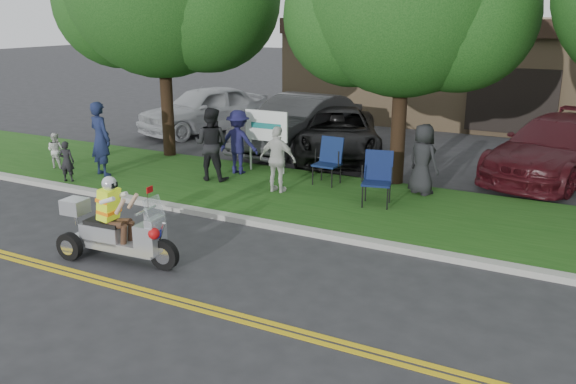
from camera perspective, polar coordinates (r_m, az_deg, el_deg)
The scene contains 22 objects.
ground at distance 9.70m, azimuth -6.66°, elevation -9.45°, with size 120.00×120.00×0.00m, color #28282B.
centerline_near at distance 9.28m, azimuth -8.72°, elevation -10.75°, with size 60.00×0.10×0.01m, color gold.
centerline_far at distance 9.40m, azimuth -8.13°, elevation -10.37°, with size 60.00×0.10×0.01m, color gold.
curb at distance 12.10m, azimuth 1.53°, elevation -3.65°, with size 60.00×0.25×0.12m, color #A8A89E.
grass_verge at distance 13.96m, azimuth 5.48°, elevation -0.97°, with size 60.00×4.00×0.10m, color #1A4913.
commercial_building at distance 26.37m, azimuth 21.67°, elevation 10.55°, with size 18.00×8.20×4.00m.
tree_mid at distance 15.05m, azimuth 11.13°, elevation 17.00°, with size 5.88×4.80×7.05m.
business_sign at distance 16.14m, azimuth -2.03°, elevation 5.89°, with size 1.25×0.06×1.75m.
trike_scooter at distance 11.10m, azimuth -15.91°, elevation -3.58°, with size 2.35×0.81×1.54m.
lawn_chair_a at distance 13.61m, azimuth 8.40°, elevation 1.61°, with size 0.75×0.77×1.19m.
lawn_chair_b at distance 15.18m, azimuth 3.88°, elevation 3.22°, with size 0.62×0.65×1.15m.
spectator_adult_left at distance 16.57m, azimuth -17.14°, elevation 4.78°, with size 0.70×0.46×1.93m, color #182144.
spectator_adult_mid at distance 15.52m, azimuth -7.20°, elevation 4.48°, with size 0.90×0.70×1.85m, color black.
spectator_adult_right at distance 14.35m, azimuth -0.97°, elevation 3.06°, with size 0.92×0.38×1.58m, color silver.
spectator_chair_a at distance 16.11m, azimuth -4.67°, elevation 4.69°, with size 1.08×0.62×1.68m, color #1A1946.
spectator_chair_b at distance 14.53m, azimuth 12.50°, elevation 3.02°, with size 0.81×0.53×1.66m, color black.
child_left at distance 16.30m, azimuth -20.00°, elevation 2.72°, with size 0.38×0.25×1.04m, color black.
child_right at distance 17.86m, azimuth -20.91°, elevation 3.66°, with size 0.47×0.37×0.97m, color silver.
parked_car_far_left at distance 22.42m, azimuth -7.79°, elevation 7.68°, with size 1.99×4.96×1.69m, color #AFB1B7.
parked_car_left at distance 19.12m, azimuth 0.99°, elevation 6.39°, with size 1.84×5.28×1.74m, color #2F3032.
parked_car_mid at distance 18.42m, azimuth 4.63°, elevation 5.49°, with size 2.41×5.23×1.45m, color black.
parked_car_right at distance 17.47m, azimuth 23.88°, elevation 3.77°, with size 2.24×5.52×1.60m, color #420F16.
Camera 1 is at (5.05, -7.13, 4.23)m, focal length 38.00 mm.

